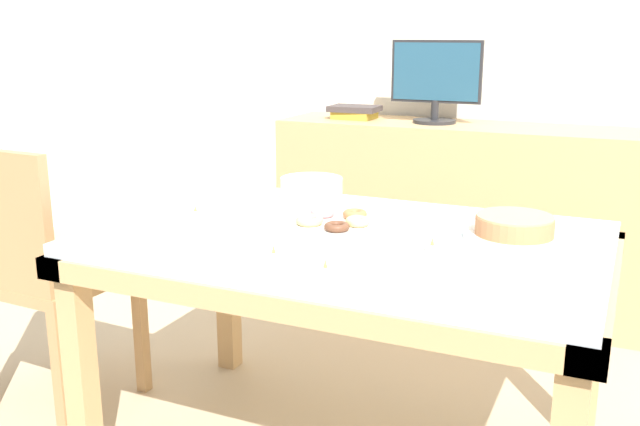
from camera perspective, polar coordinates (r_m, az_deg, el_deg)
wall_back at (r=3.63m, az=13.02°, el=14.13°), size 8.00×0.10×2.60m
dining_table at (r=2.07m, az=2.24°, el=-4.01°), size 1.45×0.93×0.73m
chair at (r=2.56m, az=-21.64°, el=-4.17°), size 0.44×0.44×0.94m
sideboard at (r=3.44m, az=11.21°, el=-0.30°), size 1.74×0.44×0.88m
computer_monitor at (r=3.38m, az=9.25°, el=10.31°), size 0.42×0.20×0.38m
book_stack at (r=3.52m, az=2.78°, el=8.09°), size 0.24×0.17×0.06m
cake_chocolate_round at (r=2.05m, az=15.29°, el=-1.17°), size 0.28×0.28×0.07m
pastry_platter at (r=2.10m, az=1.28°, el=-0.80°), size 0.36×0.36×0.04m
plate_stack at (r=2.41m, az=-0.68°, el=1.91°), size 0.21×0.21×0.08m
tealight_centre at (r=2.25m, az=-9.93°, el=0.02°), size 0.04×0.04×0.04m
tealight_near_front at (r=1.81m, az=-3.73°, el=-3.38°), size 0.04×0.04×0.04m
tealight_near_cakes at (r=1.69m, az=0.43°, el=-4.56°), size 0.04×0.04×0.04m
tealight_right_edge at (r=1.89m, az=8.97°, el=-2.72°), size 0.04×0.04×0.04m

